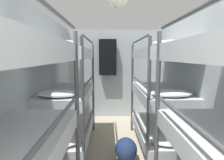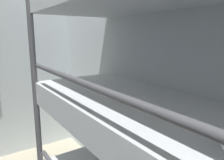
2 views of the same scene
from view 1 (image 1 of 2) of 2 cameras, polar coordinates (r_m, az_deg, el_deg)
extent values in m
cube|color=silver|center=(2.70, -23.99, -3.74)|extent=(0.06, 5.61, 2.28)
cube|color=silver|center=(2.78, 25.42, -3.54)|extent=(0.06, 5.61, 2.28)
cube|color=silver|center=(5.24, -0.04, 1.73)|extent=(2.35, 0.06, 2.28)
cylinder|color=#4C4C51|center=(2.14, -9.89, -11.86)|extent=(0.04, 0.04, 1.85)
cylinder|color=#4C4C51|center=(1.25, -16.40, -12.52)|extent=(0.03, 1.51, 0.03)
cylinder|color=#4C4C51|center=(1.21, -17.53, 19.10)|extent=(0.03, 1.51, 0.03)
cylinder|color=#4C4C51|center=(2.17, 12.75, -11.62)|extent=(0.04, 0.04, 1.85)
cylinder|color=#4C4C51|center=(1.31, 22.31, -11.87)|extent=(0.03, 1.51, 0.03)
cylinder|color=#4C4C51|center=(1.27, 23.76, 18.23)|extent=(0.03, 1.51, 0.03)
cylinder|color=#4C4C51|center=(2.56, -8.35, -8.67)|extent=(0.04, 0.04, 1.85)
cylinder|color=#4C4C51|center=(4.25, -5.40, -2.42)|extent=(0.04, 0.04, 1.85)
cube|color=silver|center=(3.62, -12.04, -14.36)|extent=(0.70, 1.78, 0.17)
ellipsoid|color=white|center=(2.99, -14.56, -16.49)|extent=(0.56, 0.40, 0.09)
cylinder|color=#4C4C51|center=(3.50, -6.41, -11.13)|extent=(0.03, 1.51, 0.03)
cube|color=silver|center=(3.44, -12.32, -3.88)|extent=(0.70, 1.78, 0.17)
ellipsoid|color=white|center=(2.79, -14.97, -3.75)|extent=(0.56, 0.40, 0.09)
cylinder|color=#4C4C51|center=(3.35, -6.56, -0.17)|extent=(0.03, 1.51, 0.03)
cube|color=silver|center=(3.38, -12.61, 7.35)|extent=(0.70, 1.78, 0.17)
ellipsoid|color=white|center=(2.75, -15.41, 10.10)|extent=(0.56, 0.40, 0.09)
cylinder|color=#4C4C51|center=(3.34, -6.72, 11.32)|extent=(0.03, 1.51, 0.03)
cylinder|color=#4C4C51|center=(2.59, 10.38, -8.53)|extent=(0.04, 0.04, 1.85)
cylinder|color=#4C4C51|center=(4.27, 5.79, -2.38)|extent=(0.04, 0.04, 1.85)
cube|color=silver|center=(3.66, 12.93, -14.15)|extent=(0.70, 1.78, 0.17)
ellipsoid|color=white|center=(3.04, 16.06, -16.16)|extent=(0.56, 0.40, 0.09)
cylinder|color=#4C4C51|center=(3.52, 7.41, -11.03)|extent=(0.03, 1.51, 0.03)
cube|color=silver|center=(3.48, 13.23, -3.78)|extent=(0.70, 1.78, 0.17)
ellipsoid|color=white|center=(2.84, 16.51, -3.62)|extent=(0.56, 0.40, 0.09)
cylinder|color=#4C4C51|center=(3.38, 7.58, -0.14)|extent=(0.03, 1.51, 0.03)
cube|color=silver|center=(3.42, 13.54, 7.32)|extent=(0.70, 1.78, 0.17)
ellipsoid|color=white|center=(2.80, 16.98, 9.99)|extent=(0.56, 0.40, 0.09)
cylinder|color=#4C4C51|center=(3.36, 7.77, 11.27)|extent=(0.03, 1.51, 0.03)
ellipsoid|color=navy|center=(3.28, 4.02, -19.12)|extent=(0.34, 0.45, 0.34)
cube|color=black|center=(5.07, -1.23, 6.51)|extent=(0.44, 0.12, 0.90)
camera|label=2|loc=(2.52, 0.75, 2.27)|focal=35.00mm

